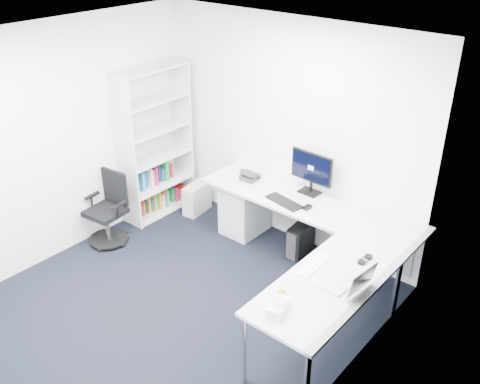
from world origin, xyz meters
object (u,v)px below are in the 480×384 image
Objects in this scene: bookshelf at (155,143)px; laptop at (340,269)px; monitor at (311,173)px; l_desk at (288,244)px; task_chair at (105,210)px.

bookshelf is 5.26× the size of laptop.
bookshelf is at bearing -164.08° from monitor.
l_desk is 1.33× the size of bookshelf.
bookshelf is 2.21× the size of task_chair.
bookshelf is 2.13m from monitor.
task_chair is 2.51m from monitor.
task_chair is 3.13m from laptop.
laptop reaches higher than l_desk.
monitor is at bearing 29.62° from task_chair.
bookshelf is at bearing 178.68° from l_desk.
monitor is (1.98, 1.44, 0.58)m from task_chair.
task_chair is 2.38× the size of laptop.
task_chair is at bearing -84.21° from bookshelf.
task_chair reaches higher than l_desk.
l_desk is 1.33m from laptop.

